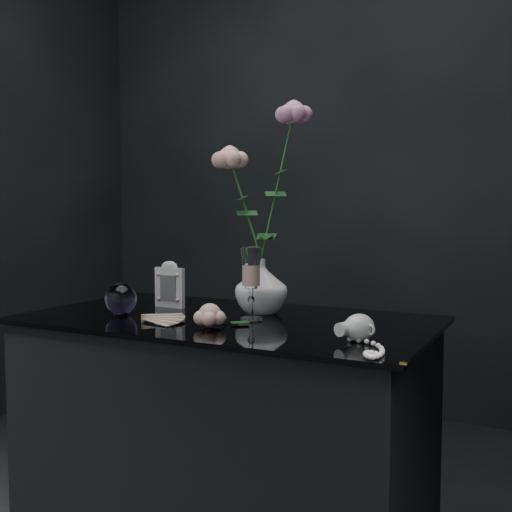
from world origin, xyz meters
The scene contains 9 objects.
table centered at (0.00, 0.05, 0.38)m, with size 1.05×0.58×0.76m.
vase centered at (0.05, 0.15, 0.84)m, with size 0.14×0.14×0.15m, color white.
wine_glass centered at (0.07, 0.05, 0.85)m, with size 0.06×0.06×0.18m, color white, non-canonical shape.
picture_frame centered at (-0.23, 0.12, 0.83)m, with size 0.10×0.08×0.13m, color silver, non-canonical shape.
paperweight centered at (-0.27, -0.04, 0.80)m, with size 0.08×0.08×0.08m, color #A382D4, non-canonical shape.
paper_fan centered at (-0.15, -0.10, 0.77)m, with size 0.21×0.16×0.02m, color beige, non-canonical shape.
loose_rose centered at (0.03, -0.09, 0.79)m, with size 0.13×0.17×0.06m, color #F2B39C, non-canonical shape.
pearl_jar centered at (0.39, -0.07, 0.79)m, with size 0.20×0.21×0.06m, color white, non-canonical shape.
roses centered at (0.06, 0.14, 1.12)m, with size 0.25×0.12×0.46m.
Camera 1 is at (0.77, -1.28, 1.03)m, focal length 42.00 mm.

